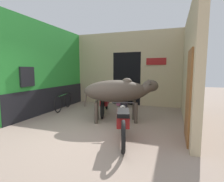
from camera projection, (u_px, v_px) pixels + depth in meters
ground_plane at (78, 139)px, 4.12m from camera, size 30.00×30.00×0.00m
wall_left_shopfront at (49, 70)px, 6.81m from camera, size 0.25×4.41×3.34m
wall_back_with_doorway at (128, 73)px, 8.34m from camera, size 4.87×0.93×3.34m
wall_right_with_door at (190, 69)px, 5.11m from camera, size 0.22×4.41×3.34m
cow at (119, 91)px, 5.43m from camera, size 2.34×1.36×1.38m
motorcycle_near at (123, 120)px, 4.10m from camera, size 0.77×2.03×0.77m
motorcycle_far at (105, 102)px, 6.50m from camera, size 0.74×1.97×0.75m
bicycle at (63, 101)px, 7.14m from camera, size 0.50×1.64×0.69m
shopkeeper_seated at (125, 94)px, 7.66m from camera, size 0.42×0.33×1.11m
plastic_stool at (119, 101)px, 8.02m from camera, size 0.34×0.34×0.41m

